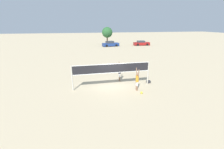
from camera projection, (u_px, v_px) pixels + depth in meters
The scene contains 9 objects.
ground_plane at pixel (112, 87), 14.97m from camera, with size 200.00×200.00×0.00m, color #C6B28C.
volleyball_net at pixel (112, 71), 14.42m from camera, with size 7.68×0.13×2.43m.
player_spiker at pixel (137, 79), 13.90m from camera, with size 0.28×0.71×2.16m.
player_blocker at pixel (120, 71), 16.28m from camera, with size 0.28×0.70×2.11m.
volleyball at pixel (141, 93), 13.51m from camera, with size 0.23×0.23×0.23m.
gear_bag at pixel (148, 82), 15.97m from camera, with size 0.42×0.27×0.27m.
parked_car_near at pixel (141, 43), 44.23m from camera, with size 4.69×1.98×1.36m.
parked_car_mid at pixel (110, 44), 42.23m from camera, with size 4.80×2.36×1.48m.
tree_left_cluster at pixel (107, 32), 44.58m from camera, with size 3.12×3.12×5.21m.
Camera 1 is at (-2.88, -13.48, 5.98)m, focal length 24.00 mm.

